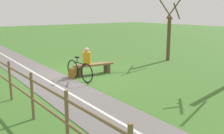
% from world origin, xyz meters
% --- Properties ---
extents(ground_plane, '(80.00, 80.00, 0.00)m').
position_xyz_m(ground_plane, '(0.00, 0.00, 0.00)').
color(ground_plane, '#3D6B28').
extents(paved_path, '(3.70, 36.05, 0.02)m').
position_xyz_m(paved_path, '(1.30, 4.00, 0.01)').
color(paved_path, '#66605E').
rests_on(paved_path, ground_plane).
extents(path_centre_line, '(1.73, 31.96, 0.00)m').
position_xyz_m(path_centre_line, '(1.30, 4.00, 0.02)').
color(path_centre_line, silver).
rests_on(path_centre_line, paved_path).
extents(bench, '(1.81, 0.58, 0.47)m').
position_xyz_m(bench, '(-0.97, 0.26, 0.32)').
color(bench, brown).
rests_on(bench, ground_plane).
extents(person_seated, '(0.39, 0.39, 0.73)m').
position_xyz_m(person_seated, '(-0.66, 0.22, 0.78)').
color(person_seated, orange).
rests_on(person_seated, bench).
extents(bicycle, '(0.16, 1.73, 0.94)m').
position_xyz_m(bicycle, '(0.05, 0.80, 0.40)').
color(bicycle, black).
rests_on(bicycle, ground_plane).
extents(backpack, '(0.39, 0.38, 0.41)m').
position_xyz_m(backpack, '(0.09, 0.31, 0.20)').
color(backpack, olive).
rests_on(backpack, ground_plane).
extents(fence_roadside, '(0.18, 11.32, 1.23)m').
position_xyz_m(fence_roadside, '(2.95, 3.42, 0.72)').
color(fence_roadside, brown).
rests_on(fence_roadside, ground_plane).
extents(tree_far_left, '(1.16, 1.15, 3.52)m').
position_xyz_m(tree_far_left, '(-6.13, 0.02, 1.49)').
color(tree_far_left, brown).
rests_on(tree_far_left, ground_plane).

